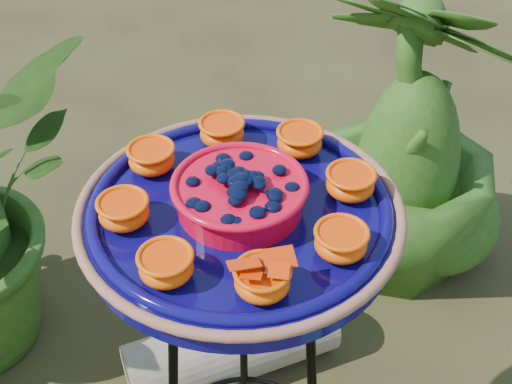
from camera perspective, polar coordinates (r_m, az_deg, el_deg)
The scene contains 4 objects.
tripod_stand at distance 1.29m, azimuth -1.04°, elevation -14.38°, with size 0.38×0.38×0.88m.
feeder_dish at distance 1.01m, azimuth -1.29°, elevation -1.41°, with size 0.53×0.53×0.11m.
driftwood_log at distance 1.89m, azimuth -1.96°, elevation -12.31°, with size 0.18×0.18×0.55m, color tan.
shrub_back_right at distance 1.99m, azimuth 12.33°, elevation 4.30°, with size 0.51×0.51×0.92m, color #224A13.
Camera 1 is at (-0.09, -0.85, 1.59)m, focal length 50.00 mm.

